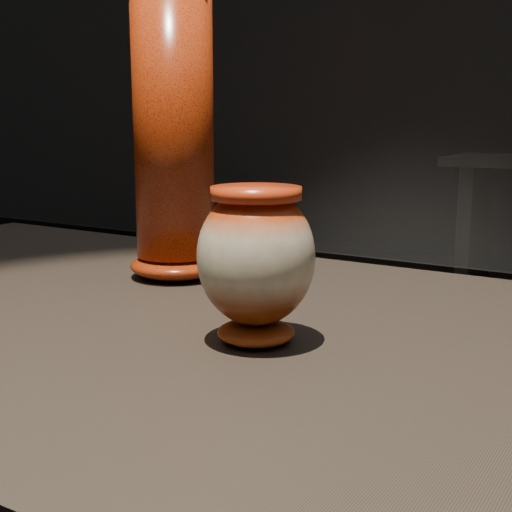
{
  "coord_description": "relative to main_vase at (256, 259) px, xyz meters",
  "views": [
    {
      "loc": [
        0.29,
        -0.66,
        1.14
      ],
      "look_at": [
        -0.09,
        -0.04,
        0.99
      ],
      "focal_mm": 50.0,
      "sensor_mm": 36.0,
      "label": 1
    }
  ],
  "objects": [
    {
      "name": "main_vase",
      "position": [
        0.0,
        0.0,
        0.0
      ],
      "size": [
        0.14,
        0.14,
        0.17
      ],
      "rotation": [
        0.0,
        0.0,
        -0.19
      ],
      "color": "#672609",
      "rests_on": "display_plinth"
    },
    {
      "name": "tall_vase",
      "position": [
        -0.26,
        0.2,
        0.12
      ],
      "size": [
        0.16,
        0.16,
        0.44
      ],
      "rotation": [
        0.0,
        0.0,
        0.14
      ],
      "color": "#A4400A",
      "rests_on": "display_plinth"
    }
  ]
}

